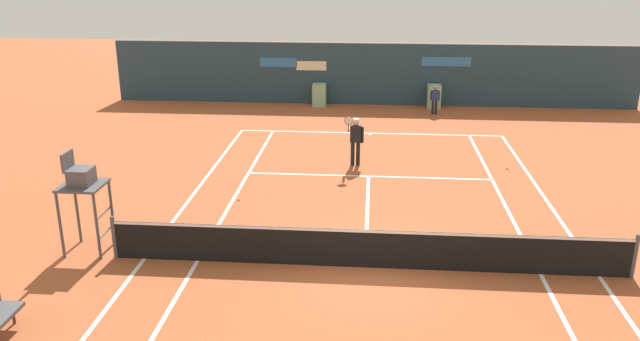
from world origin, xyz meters
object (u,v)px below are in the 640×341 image
(umpire_chair, at_px, (82,184))
(ball_kid_right_post, at_px, (435,98))
(player_on_baseline, at_px, (355,137))
(tennis_ball_near_service_line, at_px, (507,168))
(tennis_ball_mid_court, at_px, (239,199))

(umpire_chair, relative_size, ball_kid_right_post, 1.92)
(player_on_baseline, distance_m, tennis_ball_near_service_line, 5.27)
(umpire_chair, bearing_deg, tennis_ball_mid_court, 140.23)
(tennis_ball_near_service_line, bearing_deg, tennis_ball_mid_court, -157.22)
(ball_kid_right_post, xyz_separation_m, tennis_ball_near_service_line, (1.81, -7.70, -0.73))
(player_on_baseline, bearing_deg, tennis_ball_near_service_line, 179.25)
(tennis_ball_near_service_line, height_order, tennis_ball_mid_court, same)
(umpire_chair, relative_size, tennis_ball_mid_court, 37.25)
(tennis_ball_mid_court, bearing_deg, tennis_ball_near_service_line, 22.78)
(tennis_ball_mid_court, bearing_deg, umpire_chair, -129.77)
(umpire_chair, distance_m, ball_kid_right_post, 17.76)
(umpire_chair, height_order, player_on_baseline, umpire_chair)
(umpire_chair, height_order, tennis_ball_mid_court, umpire_chair)
(umpire_chair, xyz_separation_m, tennis_ball_near_service_line, (11.50, 7.16, -1.69))
(umpire_chair, bearing_deg, tennis_ball_near_service_line, 121.90)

